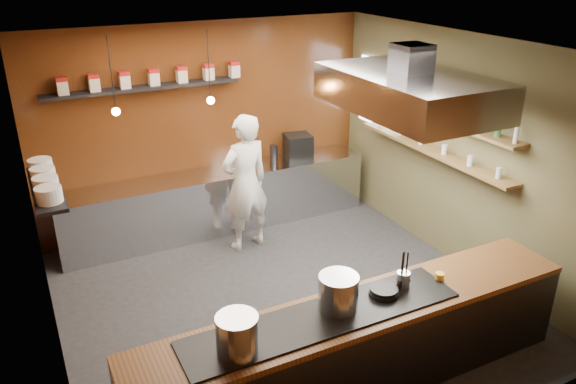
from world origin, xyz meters
TOP-DOWN VIEW (x-y plane):
  - floor at (0.00, 0.00)m, footprint 5.00×5.00m
  - back_wall at (0.00, 2.50)m, footprint 5.00×0.00m
  - left_wall at (-2.50, 0.00)m, footprint 0.00×5.00m
  - right_wall at (2.50, 0.00)m, footprint 0.00×5.00m
  - ceiling at (0.00, 0.00)m, footprint 5.00×5.00m
  - window_pane at (2.45, 1.70)m, footprint 0.00×1.00m
  - prep_counter at (0.00, 2.17)m, footprint 4.60×0.65m
  - pass_counter at (-0.00, -1.60)m, footprint 4.40×0.72m
  - tin_shelf at (-0.90, 2.36)m, footprint 2.60×0.26m
  - plate_shelf at (-2.34, 1.00)m, footprint 0.30×1.40m
  - bottle_shelf_upper at (2.34, 0.30)m, footprint 0.26×2.80m
  - bottle_shelf_lower at (2.34, 0.30)m, footprint 0.26×2.80m
  - extractor_hood at (1.30, -0.40)m, footprint 1.20×2.00m
  - pendant_left at (-1.40, 1.70)m, footprint 0.10×0.10m
  - pendant_right at (-0.20, 1.70)m, footprint 0.10×0.10m
  - storage_tins at (-0.75, 2.36)m, footprint 2.43×0.13m
  - plate_stacks at (-2.34, 1.00)m, footprint 0.26×1.16m
  - bottles at (2.34, 0.30)m, footprint 0.06×2.66m
  - wine_glasses at (2.34, 0.30)m, footprint 0.07×2.37m
  - stockpot_large at (-1.25, -1.69)m, footprint 0.39×0.39m
  - stockpot_small at (-0.23, -1.55)m, footprint 0.36×0.36m
  - utensil_crock at (0.50, -1.54)m, footprint 0.15×0.15m
  - frying_pan at (0.27, -1.56)m, footprint 0.45×0.28m
  - butter_jar at (0.92, -1.58)m, footprint 0.12×0.12m
  - espresso_machine at (1.32, 2.15)m, footprint 0.45×0.43m
  - chef at (0.15, 1.46)m, footprint 0.77×0.56m

SIDE VIEW (x-z plane):
  - floor at x=0.00m, z-range 0.00..0.00m
  - prep_counter at x=0.00m, z-range 0.00..0.90m
  - pass_counter at x=0.00m, z-range 0.00..0.94m
  - butter_jar at x=0.92m, z-range 0.92..1.00m
  - chef at x=0.15m, z-range 0.00..1.93m
  - frying_pan at x=0.27m, z-range 0.94..1.01m
  - utensil_crock at x=0.50m, z-range 0.94..1.11m
  - espresso_machine at x=1.32m, z-range 0.90..1.29m
  - stockpot_large at x=-1.25m, z-range 0.94..1.27m
  - stockpot_small at x=-0.23m, z-range 0.94..1.28m
  - bottle_shelf_lower at x=2.34m, z-range 1.43..1.47m
  - back_wall at x=0.00m, z-range -1.00..4.00m
  - left_wall at x=-2.50m, z-range -1.00..4.00m
  - right_wall at x=2.50m, z-range -1.00..4.00m
  - wine_glasses at x=2.34m, z-range 1.47..1.60m
  - plate_shelf at x=-2.34m, z-range 1.53..1.57m
  - plate_stacks at x=-2.34m, z-range 1.57..1.73m
  - window_pane at x=2.45m, z-range 1.40..2.40m
  - bottle_shelf_upper at x=2.34m, z-range 1.90..1.94m
  - bottles at x=2.34m, z-range 1.94..2.18m
  - pendant_left at x=-1.40m, z-range 1.68..2.63m
  - pendant_right at x=-0.20m, z-range 1.68..2.63m
  - tin_shelf at x=-0.90m, z-range 2.18..2.22m
  - storage_tins at x=-0.75m, z-range 2.22..2.44m
  - extractor_hood at x=1.30m, z-range 2.15..2.87m
  - ceiling at x=0.00m, z-range 3.00..3.00m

